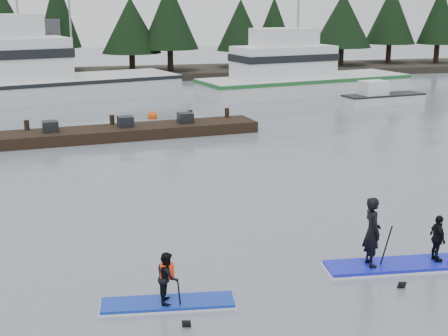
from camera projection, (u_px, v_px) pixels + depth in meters
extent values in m
plane|color=slate|center=(285.00, 275.00, 14.96)|extent=(160.00, 160.00, 0.00)
cube|color=#2D281E|center=(123.00, 74.00, 54.23)|extent=(70.00, 8.00, 0.60)
cube|color=silver|center=(39.00, 97.00, 41.90)|extent=(19.56, 10.13, 2.51)
cube|color=white|center=(0.00, 60.00, 40.13)|extent=(9.18, 5.92, 2.72)
cylinder|color=gray|center=(18.00, 17.00, 40.09)|extent=(0.14, 0.14, 7.99)
cube|color=silver|center=(305.00, 92.00, 44.68)|extent=(15.93, 7.30, 2.20)
cube|color=white|center=(284.00, 62.00, 43.35)|extent=(7.40, 4.45, 2.20)
cylinder|color=gray|center=(298.00, 28.00, 43.20)|extent=(0.14, 0.14, 6.83)
cube|color=silver|center=(383.00, 99.00, 39.96)|extent=(5.57, 2.40, 0.63)
cube|color=black|center=(95.00, 134.00, 29.54)|extent=(16.09, 3.75, 0.53)
sphere|color=#EB4A0B|center=(152.00, 119.00, 34.98)|extent=(0.56, 0.56, 0.56)
cube|color=#1231AF|center=(168.00, 303.00, 13.41)|extent=(2.92, 1.06, 0.11)
imported|color=black|center=(167.00, 277.00, 13.26)|extent=(0.49, 0.60, 1.12)
cube|color=#FF3D15|center=(167.00, 271.00, 13.22)|extent=(0.32, 0.24, 0.32)
cylinder|color=black|center=(180.00, 301.00, 13.19)|extent=(0.26, 0.83, 1.45)
cube|color=#151ECC|center=(401.00, 265.00, 15.33)|extent=(3.81, 1.25, 0.13)
imported|color=black|center=(372.00, 232.00, 14.97)|extent=(0.47, 0.67, 1.72)
cylinder|color=black|center=(384.00, 252.00, 14.91)|extent=(0.27, 0.96, 1.65)
imported|color=black|center=(438.00, 238.00, 15.28)|extent=(0.36, 0.72, 1.18)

